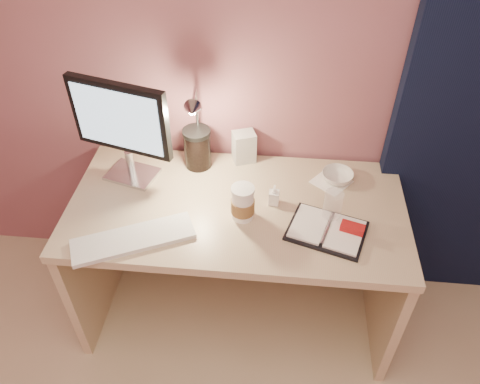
# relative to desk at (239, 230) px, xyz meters

# --- Properties ---
(desk) EXTENTS (1.40, 0.70, 0.73)m
(desk) POSITION_rel_desk_xyz_m (0.00, 0.00, 0.00)
(desk) COLOR #C1B188
(desk) RESTS_ON ground
(monitor) EXTENTS (0.43, 0.21, 0.46)m
(monitor) POSITION_rel_desk_xyz_m (-0.48, 0.07, 0.50)
(monitor) COLOR silver
(monitor) RESTS_ON desk
(keyboard) EXTENTS (0.48, 0.32, 0.02)m
(keyboard) POSITION_rel_desk_xyz_m (-0.37, -0.31, 0.24)
(keyboard) COLOR white
(keyboard) RESTS_ON desk
(planner) EXTENTS (0.34, 0.30, 0.05)m
(planner) POSITION_rel_desk_xyz_m (0.37, -0.19, 0.24)
(planner) COLOR black
(planner) RESTS_ON desk
(paper_b) EXTENTS (0.20, 0.20, 0.00)m
(paper_b) POSITION_rel_desk_xyz_m (0.40, 0.12, 0.23)
(paper_b) COLOR white
(paper_b) RESTS_ON desk
(coffee_cup) EXTENTS (0.09, 0.09, 0.15)m
(coffee_cup) POSITION_rel_desk_xyz_m (0.03, -0.14, 0.30)
(coffee_cup) COLOR white
(coffee_cup) RESTS_ON desk
(clear_cup) EXTENTS (0.08, 0.08, 0.13)m
(clear_cup) POSITION_rel_desk_xyz_m (0.38, -0.11, 0.29)
(clear_cup) COLOR white
(clear_cup) RESTS_ON desk
(bowl) EXTENTS (0.15, 0.15, 0.04)m
(bowl) POSITION_rel_desk_xyz_m (0.42, 0.13, 0.25)
(bowl) COLOR white
(bowl) RESTS_ON desk
(lotion_bottle) EXTENTS (0.04, 0.05, 0.09)m
(lotion_bottle) POSITION_rel_desk_xyz_m (0.15, -0.05, 0.27)
(lotion_bottle) COLOR white
(lotion_bottle) RESTS_ON desk
(dark_jar) EXTENTS (0.12, 0.12, 0.17)m
(dark_jar) POSITION_rel_desk_xyz_m (-0.20, 0.18, 0.31)
(dark_jar) COLOR black
(dark_jar) RESTS_ON desk
(product_box) EXTENTS (0.12, 0.11, 0.15)m
(product_box) POSITION_rel_desk_xyz_m (0.00, 0.24, 0.30)
(product_box) COLOR silver
(product_box) RESTS_ON desk
(desk_lamp) EXTENTS (0.10, 0.24, 0.39)m
(desk_lamp) POSITION_rel_desk_xyz_m (-0.21, 0.13, 0.47)
(desk_lamp) COLOR silver
(desk_lamp) RESTS_ON desk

